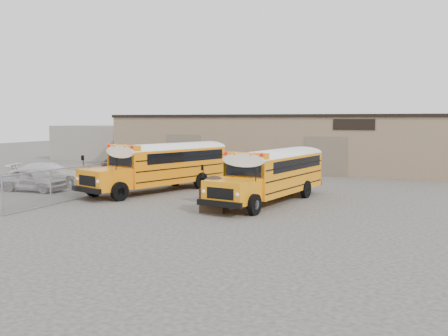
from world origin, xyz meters
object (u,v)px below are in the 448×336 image
at_px(tarp_bundle, 214,193).
at_px(car_silver, 33,180).
at_px(car_white, 50,174).
at_px(school_bus_left, 228,157).
at_px(car_dark, 126,167).
at_px(school_bus_right, 313,163).

bearing_deg(tarp_bundle, car_silver, 171.86).
bearing_deg(car_white, car_silver, 176.88).
distance_m(school_bus_left, tarp_bundle, 11.46).
relative_size(car_silver, car_dark, 0.93).
height_order(school_bus_left, car_dark, school_bus_left).
height_order(school_bus_right, car_white, school_bus_right).
distance_m(car_white, car_dark, 6.48).
height_order(car_silver, car_white, car_white).
height_order(school_bus_right, car_silver, school_bus_right).
bearing_deg(car_dark, school_bus_left, -66.25).
height_order(school_bus_left, school_bus_right, school_bus_left).
xyz_separation_m(car_silver, car_white, (-0.80, 2.31, 0.05)).
bearing_deg(car_dark, school_bus_right, -72.39).
relative_size(school_bus_right, car_white, 1.88).
bearing_deg(school_bus_right, car_silver, -152.97).
relative_size(school_bus_right, car_dark, 2.18).
distance_m(school_bus_left, car_dark, 8.22).
xyz_separation_m(school_bus_left, school_bus_right, (6.25, -1.27, -0.09)).
bearing_deg(tarp_bundle, school_bus_left, 109.35).
bearing_deg(car_silver, school_bus_left, -47.90).
relative_size(tarp_bundle, car_silver, 0.41).
xyz_separation_m(school_bus_left, car_dark, (-8.16, -0.36, -0.95)).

